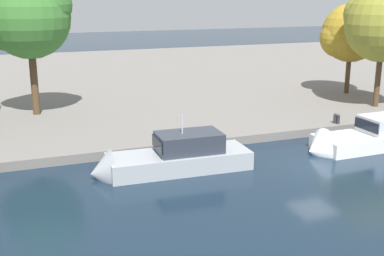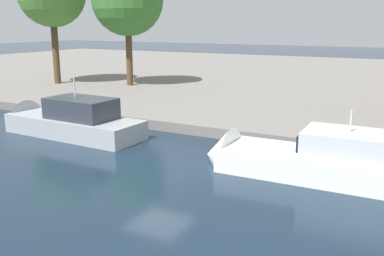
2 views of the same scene
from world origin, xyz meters
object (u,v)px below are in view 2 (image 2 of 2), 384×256
Objects in this scene: motor_yacht_1 at (66,124)px; motor_yacht_2 at (323,165)px; mooring_bollard_1 at (340,133)px; mooring_bollard_0 at (339,132)px.

motor_yacht_1 is 14.62m from motor_yacht_2.
mooring_bollard_1 is at bearing -90.50° from motor_yacht_2.
motor_yacht_1 reaches higher than mooring_bollard_0.
mooring_bollard_0 is at bearing -89.12° from motor_yacht_2.
motor_yacht_2 is at bearing -179.42° from motor_yacht_1.
motor_yacht_1 is 14.98m from mooring_bollard_0.
mooring_bollard_0 is 1.06× the size of mooring_bollard_1.
motor_yacht_1 is 12.22× the size of mooring_bollard_0.
motor_yacht_2 reaches higher than mooring_bollard_0.
mooring_bollard_1 is (-0.05, 4.01, 0.45)m from motor_yacht_2.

